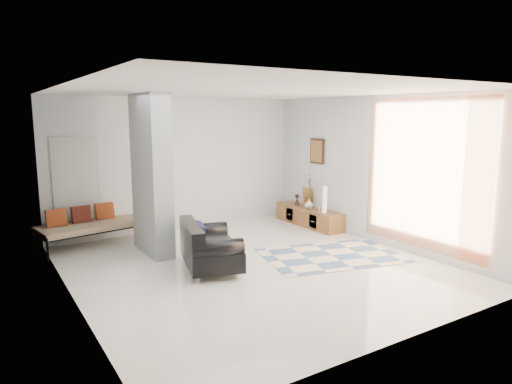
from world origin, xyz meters
TOP-DOWN VIEW (x-y plane):
  - floor at (0.00, 0.00)m, footprint 6.00×6.00m
  - ceiling at (0.00, 0.00)m, footprint 6.00×6.00m
  - wall_back at (0.00, 3.00)m, footprint 6.00×0.00m
  - wall_front at (0.00, -3.00)m, footprint 6.00×0.00m
  - wall_left at (-2.75, 0.00)m, footprint 0.00×6.00m
  - wall_right at (2.75, 0.00)m, footprint 0.00×6.00m
  - partition_column at (-1.10, 1.60)m, footprint 0.35×1.20m
  - hallway_door at (-2.10, 2.96)m, footprint 0.85×0.06m
  - curtain at (2.67, -1.15)m, footprint 0.00×2.55m
  - wall_art at (2.72, 1.70)m, footprint 0.04×0.45m
  - media_console at (2.52, 1.70)m, footprint 0.45×1.88m
  - loveseat at (-0.69, 0.26)m, footprint 1.13×1.53m
  - daybed at (-1.93, 2.62)m, footprint 2.09×1.15m
  - area_rug at (1.46, -0.28)m, footprint 2.66×2.08m
  - cylinder_lamp at (2.50, 1.15)m, footprint 0.10×0.10m
  - bronze_figurine at (2.47, 2.08)m, footprint 0.14×0.14m
  - vase at (2.47, 1.64)m, footprint 0.22×0.22m

SIDE VIEW (x-z plane):
  - floor at x=0.00m, z-range 0.00..0.00m
  - area_rug at x=1.46m, z-range 0.00..0.01m
  - media_console at x=2.52m, z-range -0.20..0.60m
  - loveseat at x=-0.69m, z-range -0.02..0.74m
  - daybed at x=-1.93m, z-range 0.03..0.79m
  - vase at x=2.47m, z-range 0.40..0.61m
  - bronze_figurine at x=2.47m, z-range 0.40..0.65m
  - cylinder_lamp at x=2.50m, z-range 0.40..0.95m
  - hallway_door at x=-2.10m, z-range 0.00..2.04m
  - partition_column at x=-1.10m, z-range 0.00..2.80m
  - wall_back at x=0.00m, z-range -1.60..4.40m
  - wall_front at x=0.00m, z-range -1.60..4.40m
  - wall_left at x=-2.75m, z-range -1.60..4.40m
  - wall_right at x=2.75m, z-range -1.60..4.40m
  - curtain at x=2.67m, z-range 0.17..2.72m
  - wall_art at x=2.72m, z-range 1.38..1.92m
  - ceiling at x=0.00m, z-range 2.80..2.80m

